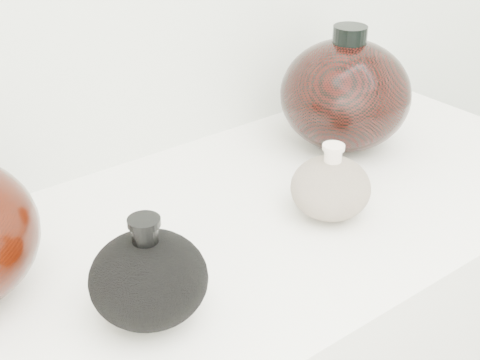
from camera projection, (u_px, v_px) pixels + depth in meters
black_gourd_vase at (149, 278)px, 0.72m from camera, size 0.17×0.17×0.13m
cream_gourd_vase at (331, 187)px, 0.91m from camera, size 0.14×0.14×0.11m
right_round_pot at (345, 94)px, 1.08m from camera, size 0.25×0.25×0.20m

